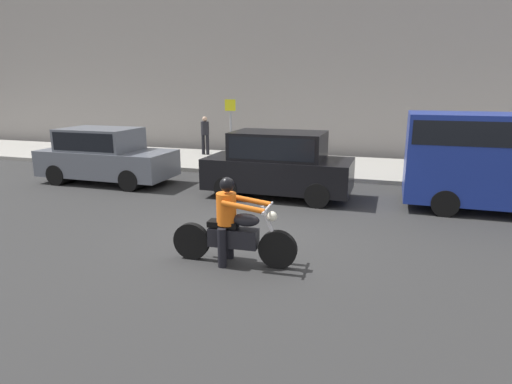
% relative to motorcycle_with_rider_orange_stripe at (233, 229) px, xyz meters
% --- Properties ---
extents(ground_plane, '(80.00, 80.00, 0.00)m').
position_rel_motorcycle_with_rider_orange_stripe_xyz_m(ground_plane, '(-0.25, 1.29, -0.63)').
color(ground_plane, '#2C2C2C').
extents(sidewalk_slab, '(40.00, 4.40, 0.14)m').
position_rel_motorcycle_with_rider_orange_stripe_xyz_m(sidewalk_slab, '(-0.25, 9.29, -0.56)').
color(sidewalk_slab, '#99968E').
rests_on(sidewalk_slab, ground_plane).
extents(building_facade, '(40.00, 1.40, 9.81)m').
position_rel_motorcycle_with_rider_orange_stripe_xyz_m(building_facade, '(-0.25, 12.69, 4.28)').
color(building_facade, gray).
rests_on(building_facade, ground_plane).
extents(motorcycle_with_rider_orange_stripe, '(2.22, 0.70, 1.52)m').
position_rel_motorcycle_with_rider_orange_stripe_xyz_m(motorcycle_with_rider_orange_stripe, '(0.00, 0.00, 0.00)').
color(motorcycle_with_rider_orange_stripe, black).
rests_on(motorcycle_with_rider_orange_stripe, ground_plane).
extents(parked_hatchback_black, '(3.97, 1.76, 1.80)m').
position_rel_motorcycle_with_rider_orange_stripe_xyz_m(parked_hatchback_black, '(-0.44, 4.67, 0.31)').
color(parked_hatchback_black, black).
rests_on(parked_hatchback_black, ground_plane).
extents(parked_sedan_slate_gray, '(4.21, 1.82, 1.72)m').
position_rel_motorcycle_with_rider_orange_stripe_xyz_m(parked_sedan_slate_gray, '(-6.12, 4.75, 0.25)').
color(parked_sedan_slate_gray, slate).
rests_on(parked_sedan_slate_gray, ground_plane).
extents(street_sign_post, '(0.44, 0.08, 2.38)m').
position_rel_motorcycle_with_rider_orange_stripe_xyz_m(street_sign_post, '(-3.68, 9.47, 0.96)').
color(street_sign_post, gray).
rests_on(street_sign_post, sidewalk_slab).
extents(pedestrian_bystander, '(0.34, 0.34, 1.61)m').
position_rel_motorcycle_with_rider_orange_stripe_xyz_m(pedestrian_bystander, '(-5.11, 10.15, 0.45)').
color(pedestrian_bystander, black).
rests_on(pedestrian_bystander, sidewalk_slab).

